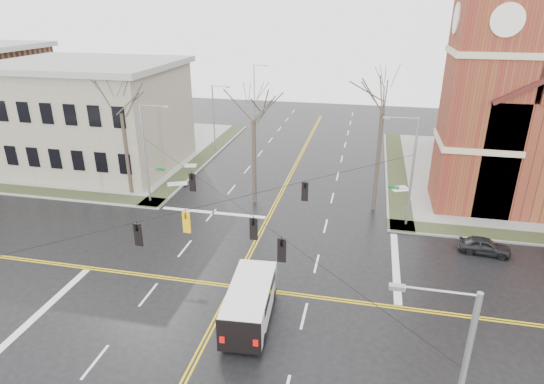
% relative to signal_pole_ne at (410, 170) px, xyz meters
% --- Properties ---
extents(ground, '(120.00, 120.00, 0.00)m').
position_rel_signal_pole_ne_xyz_m(ground, '(-11.32, -11.50, -4.95)').
color(ground, black).
rests_on(ground, ground).
extents(sidewalks, '(80.00, 80.00, 0.17)m').
position_rel_signal_pole_ne_xyz_m(sidewalks, '(-11.32, -11.50, -4.87)').
color(sidewalks, gray).
rests_on(sidewalks, ground).
extents(road_markings, '(100.00, 100.00, 0.01)m').
position_rel_signal_pole_ne_xyz_m(road_markings, '(-11.32, -11.50, -4.94)').
color(road_markings, gold).
rests_on(road_markings, ground).
extents(civic_building_a, '(18.00, 14.00, 11.00)m').
position_rel_signal_pole_ne_xyz_m(civic_building_a, '(-33.32, 8.50, 0.55)').
color(civic_building_a, gray).
rests_on(civic_building_a, ground).
extents(signal_pole_ne, '(2.75, 0.22, 9.00)m').
position_rel_signal_pole_ne_xyz_m(signal_pole_ne, '(0.00, 0.00, 0.00)').
color(signal_pole_ne, gray).
rests_on(signal_pole_ne, ground).
extents(signal_pole_nw, '(2.75, 0.22, 9.00)m').
position_rel_signal_pole_ne_xyz_m(signal_pole_nw, '(-22.64, 0.00, 0.00)').
color(signal_pole_nw, gray).
rests_on(signal_pole_nw, ground).
extents(span_wires, '(23.02, 23.02, 0.03)m').
position_rel_signal_pole_ne_xyz_m(span_wires, '(-11.32, -11.50, 1.25)').
color(span_wires, black).
rests_on(span_wires, ground).
extents(traffic_signals, '(8.21, 8.26, 1.30)m').
position_rel_signal_pole_ne_xyz_m(traffic_signals, '(-11.32, -12.17, 0.50)').
color(traffic_signals, black).
rests_on(traffic_signals, ground).
extents(streetlight_north_a, '(2.30, 0.20, 8.00)m').
position_rel_signal_pole_ne_xyz_m(streetlight_north_a, '(-21.97, 16.50, -0.48)').
color(streetlight_north_a, gray).
rests_on(streetlight_north_a, ground).
extents(streetlight_north_b, '(2.30, 0.20, 8.00)m').
position_rel_signal_pole_ne_xyz_m(streetlight_north_b, '(-21.97, 36.50, -0.48)').
color(streetlight_north_b, gray).
rests_on(streetlight_north_b, ground).
extents(cargo_van, '(2.80, 6.24, 2.31)m').
position_rel_signal_pole_ne_xyz_m(cargo_van, '(-9.34, -14.40, -3.58)').
color(cargo_van, white).
rests_on(cargo_van, ground).
extents(parked_car_a, '(3.77, 1.91, 1.23)m').
position_rel_signal_pole_ne_xyz_m(parked_car_a, '(5.57, -3.43, -4.33)').
color(parked_car_a, black).
rests_on(parked_car_a, ground).
extents(tree_nw_far, '(4.00, 4.00, 11.63)m').
position_rel_signal_pole_ne_xyz_m(tree_nw_far, '(-25.49, 1.44, 3.47)').
color(tree_nw_far, '#322820').
rests_on(tree_nw_far, ground).
extents(tree_nw_near, '(4.00, 4.00, 11.34)m').
position_rel_signal_pole_ne_xyz_m(tree_nw_near, '(-13.31, 2.11, 3.26)').
color(tree_nw_near, '#322820').
rests_on(tree_nw_near, ground).
extents(tree_ne, '(4.00, 4.00, 13.63)m').
position_rel_signal_pole_ne_xyz_m(tree_ne, '(-2.49, 2.79, 4.88)').
color(tree_ne, '#322820').
rests_on(tree_ne, ground).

